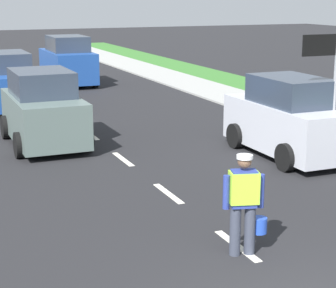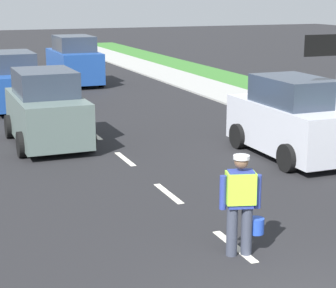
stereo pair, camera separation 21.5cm
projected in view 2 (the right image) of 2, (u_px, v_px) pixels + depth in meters
ground_plane at (39, 91)px, 26.75m from camera, size 96.00×96.00×0.00m
sidewalk_right at (329, 127)px, 19.41m from camera, size 2.40×72.00×0.14m
lane_center_line at (24, 79)px, 30.53m from camera, size 0.14×46.40×0.01m
road_worker at (242, 200)px, 9.70m from camera, size 0.77×0.40×1.67m
lane_direction_sign at (330, 68)px, 14.45m from camera, size 1.16×0.11×3.20m
car_oncoming_lead at (47, 110)px, 17.02m from camera, size 2.01×3.84×2.08m
car_parked_curbside at (290, 120)px, 15.71m from camera, size 1.87×3.99×2.08m
car_oncoming_second at (13, 82)px, 22.50m from camera, size 1.94×4.12×2.06m
car_outgoing_far at (74, 62)px, 28.44m from camera, size 2.09×4.13×2.25m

